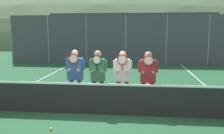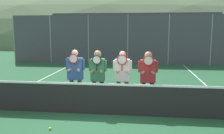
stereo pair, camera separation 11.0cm
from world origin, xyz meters
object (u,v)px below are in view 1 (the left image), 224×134
object	(u,v)px
player_center_right	(122,75)
player_leftmost	(75,73)
car_far_left	(67,47)
tennis_ball_on_court	(51,129)
car_left_of_center	(130,48)
car_center	(197,49)
player_rightmost	(148,75)
player_center_left	(98,74)

from	to	relation	value
player_center_right	player_leftmost	bearing A→B (deg)	179.35
car_far_left	tennis_ball_on_court	size ratio (longest dim) A/B	62.60
player_leftmost	car_left_of_center	distance (m)	12.49
player_leftmost	car_center	xyz separation A→B (m)	(6.42, 12.29, -0.13)
car_far_left	player_rightmost	bearing A→B (deg)	-63.68
player_center_right	player_rightmost	size ratio (longest dim) A/B	1.00
player_center_right	car_far_left	size ratio (longest dim) A/B	0.42
player_center_left	car_far_left	size ratio (longest dim) A/B	0.42
player_leftmost	player_rightmost	distance (m)	2.26
player_center_right	car_left_of_center	size ratio (longest dim) A/B	0.42
player_leftmost	player_center_left	size ratio (longest dim) A/B	1.00
player_leftmost	player_center_left	xyz separation A→B (m)	(0.74, -0.14, 0.00)
player_center_right	car_center	world-z (taller)	car_center
car_center	tennis_ball_on_court	size ratio (longest dim) A/B	62.73
player_center_right	car_far_left	world-z (taller)	car_far_left
car_left_of_center	player_center_left	bearing A→B (deg)	-92.39
tennis_ball_on_court	player_rightmost	bearing A→B (deg)	38.05
car_center	player_center_left	bearing A→B (deg)	-114.56
player_leftmost	car_far_left	size ratio (longest dim) A/B	0.42
player_center_left	car_left_of_center	size ratio (longest dim) A/B	0.42
car_left_of_center	tennis_ball_on_court	size ratio (longest dim) A/B	62.50
player_leftmost	player_center_right	world-z (taller)	player_leftmost
car_center	car_left_of_center	bearing A→B (deg)	178.48
player_center_right	car_left_of_center	distance (m)	12.44
player_center_left	player_center_right	world-z (taller)	player_center_left
player_center_right	tennis_ball_on_court	world-z (taller)	player_center_right
player_center_left	car_center	distance (m)	13.66
player_leftmost	player_center_right	xyz separation A→B (m)	(1.49, -0.02, -0.02)
player_rightmost	car_left_of_center	xyz separation A→B (m)	(-0.99, 12.50, -0.13)
player_center_left	player_center_right	size ratio (longest dim) A/B	1.01
car_far_left	tennis_ball_on_court	distance (m)	14.79
car_far_left	tennis_ball_on_court	xyz separation A→B (m)	(3.75, -14.28, -0.91)
player_rightmost	player_center_right	bearing A→B (deg)	175.19
player_leftmost	car_left_of_center	size ratio (longest dim) A/B	0.42
player_center_left	player_center_right	xyz separation A→B (m)	(0.74, 0.12, -0.02)
player_leftmost	player_rightmost	xyz separation A→B (m)	(2.26, -0.08, -0.00)
car_far_left	player_center_right	bearing A→B (deg)	-66.51
player_rightmost	car_far_left	world-z (taller)	car_far_left
player_rightmost	car_far_left	bearing A→B (deg)	116.32
player_rightmost	tennis_ball_on_court	world-z (taller)	player_rightmost
car_far_left	car_left_of_center	world-z (taller)	car_left_of_center
tennis_ball_on_court	player_center_left	bearing A→B (deg)	64.37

